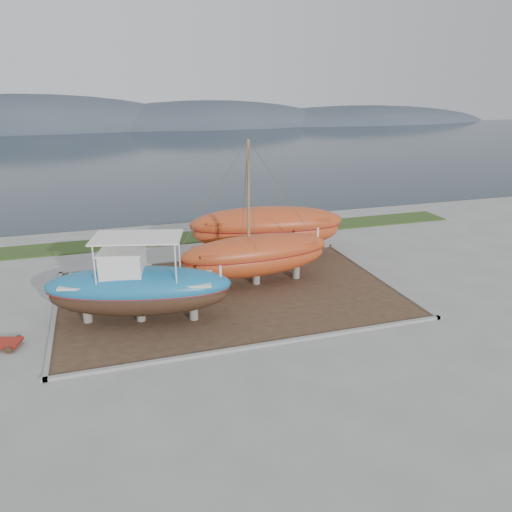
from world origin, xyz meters
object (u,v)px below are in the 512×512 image
object	(u,v)px
orange_bare_hull	(267,233)
red_trailer	(3,345)
blue_caique	(138,280)
orange_sailboat	(256,215)
white_dinghy	(93,289)

from	to	relation	value
orange_bare_hull	red_trailer	world-z (taller)	orange_bare_hull
blue_caique	red_trailer	bearing A→B (deg)	-158.03
red_trailer	orange_bare_hull	bearing A→B (deg)	44.50
red_trailer	blue_caique	bearing A→B (deg)	24.20
orange_sailboat	red_trailer	size ratio (longest dim) A/B	4.01
red_trailer	orange_sailboat	bearing A→B (deg)	32.38
blue_caique	white_dinghy	size ratio (longest dim) A/B	2.18
blue_caique	orange_bare_hull	bearing A→B (deg)	52.93
blue_caique	red_trailer	size ratio (longest dim) A/B	4.03
blue_caique	orange_bare_hull	size ratio (longest dim) A/B	0.88
white_dinghy	orange_sailboat	world-z (taller)	orange_sailboat
white_dinghy	orange_bare_hull	xyz separation A→B (m)	(11.18, 3.89, 1.06)
orange_bare_hull	red_trailer	bearing A→B (deg)	-143.04
blue_caique	orange_bare_hull	world-z (taller)	blue_caique
orange_sailboat	orange_bare_hull	world-z (taller)	orange_sailboat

